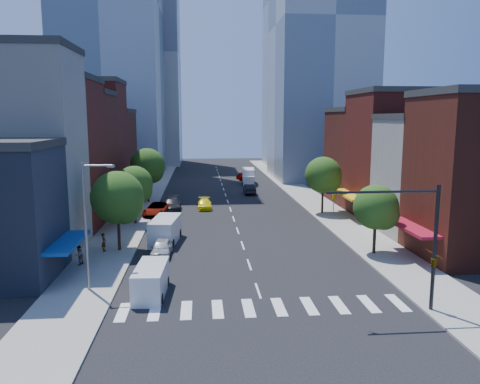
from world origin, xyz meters
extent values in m
plane|color=black|center=(0.00, 0.00, 0.00)|extent=(220.00, 220.00, 0.00)
cube|color=gray|center=(-12.50, 40.00, 0.07)|extent=(5.00, 120.00, 0.15)
cube|color=gray|center=(12.50, 40.00, 0.07)|extent=(5.00, 120.00, 0.15)
cube|color=silver|center=(0.00, -3.00, 0.01)|extent=(19.00, 3.00, 0.01)
cube|color=silver|center=(-21.00, 12.00, 9.00)|extent=(12.00, 8.00, 18.00)
cube|color=#581914|center=(-21.00, 20.50, 8.00)|extent=(12.00, 9.00, 16.00)
cube|color=#4E1D13|center=(-21.00, 29.00, 7.50)|extent=(12.00, 8.00, 15.00)
cube|color=#581914|center=(-21.00, 37.50, 8.50)|extent=(12.00, 9.00, 17.00)
cube|color=#4E1D13|center=(-21.00, 47.00, 6.50)|extent=(12.00, 10.00, 13.00)
cube|color=silver|center=(21.00, 15.00, 6.00)|extent=(12.00, 8.00, 12.00)
cube|color=#581914|center=(21.00, 24.00, 7.50)|extent=(12.00, 10.00, 15.00)
cube|color=#4E1D13|center=(21.00, 34.00, 6.50)|extent=(12.00, 10.00, 13.00)
cube|color=#8C99A8|center=(-22.00, 70.00, 35.00)|extent=(20.00, 22.00, 70.00)
cube|color=#9EA5AD|center=(20.00, 62.00, 30.00)|extent=(18.00, 20.00, 60.00)
cube|color=#8C99A8|center=(24.00, 85.00, 40.00)|extent=(22.00, 22.00, 80.00)
cube|color=#9EA5AD|center=(-18.00, 95.00, 28.00)|extent=(18.00, 18.00, 56.00)
cylinder|color=black|center=(10.50, -4.50, 4.15)|extent=(0.24, 0.24, 8.00)
cylinder|color=black|center=(7.00, -4.50, 7.75)|extent=(7.00, 0.16, 0.16)
imported|color=gold|center=(4.00, -4.50, 7.15)|extent=(0.22, 0.18, 1.10)
imported|color=gold|center=(10.50, -4.50, 3.35)|extent=(0.48, 2.24, 0.90)
cylinder|color=slate|center=(-12.00, 1.00, 4.65)|extent=(0.20, 0.20, 9.00)
cylinder|color=slate|center=(-11.00, 1.00, 8.95)|extent=(2.00, 0.14, 0.14)
cube|color=slate|center=(-10.10, 1.00, 8.90)|extent=(0.50, 0.25, 0.18)
cylinder|color=black|center=(-11.50, 11.00, 2.11)|extent=(0.28, 0.28, 3.92)
sphere|color=#234B15|center=(-11.50, 11.00, 5.05)|extent=(4.80, 4.80, 4.80)
sphere|color=#234B15|center=(-10.90, 10.70, 4.35)|extent=(3.36, 3.36, 3.36)
cylinder|color=black|center=(-11.50, 22.00, 1.97)|extent=(0.28, 0.28, 3.64)
sphere|color=#234B15|center=(-11.50, 22.00, 4.70)|extent=(4.20, 4.20, 4.20)
sphere|color=#234B15|center=(-10.90, 21.70, 4.05)|extent=(2.94, 2.94, 2.94)
cylinder|color=black|center=(-11.50, 36.00, 2.25)|extent=(0.28, 0.28, 4.20)
sphere|color=#234B15|center=(-11.50, 36.00, 5.40)|extent=(5.00, 5.00, 5.00)
sphere|color=#234B15|center=(-10.90, 35.70, 4.65)|extent=(3.50, 3.50, 3.50)
cylinder|color=black|center=(11.50, 8.00, 1.83)|extent=(0.28, 0.28, 3.36)
sphere|color=#234B15|center=(11.50, 8.00, 4.35)|extent=(4.00, 4.00, 4.00)
sphere|color=#234B15|center=(12.10, 7.70, 3.75)|extent=(2.80, 2.80, 2.80)
cylinder|color=black|center=(11.50, 26.00, 2.11)|extent=(0.28, 0.28, 3.92)
sphere|color=#234B15|center=(11.50, 26.00, 5.05)|extent=(4.60, 4.60, 4.60)
sphere|color=#234B15|center=(12.10, 25.70, 4.35)|extent=(3.22, 3.22, 3.22)
imported|color=#AEAEB3|center=(-7.50, 9.28, 0.72)|extent=(1.89, 4.31, 1.44)
imported|color=black|center=(-7.50, 15.02, 0.75)|extent=(1.69, 4.59, 1.50)
imported|color=#999999|center=(-9.50, 26.81, 0.81)|extent=(3.41, 6.10, 1.61)
imported|color=black|center=(-7.75, 29.88, 0.81)|extent=(2.42, 5.66, 1.63)
cube|color=silver|center=(-7.50, -0.10, 1.03)|extent=(2.23, 5.01, 2.06)
cube|color=black|center=(-7.60, -1.96, 1.32)|extent=(1.87, 1.08, 0.88)
cylinder|color=black|center=(-8.47, -1.72, 0.34)|extent=(0.29, 0.76, 0.75)
cylinder|color=black|center=(-6.71, -1.82, 0.34)|extent=(0.29, 0.76, 0.75)
cylinder|color=black|center=(-8.29, 1.61, 0.34)|extent=(0.29, 0.76, 0.75)
cylinder|color=black|center=(-6.53, 1.51, 0.34)|extent=(0.29, 0.76, 0.75)
cube|color=silver|center=(-7.50, 13.91, 1.21)|extent=(3.04, 6.00, 2.41)
cube|color=black|center=(-7.79, 11.75, 1.55)|extent=(2.26, 1.42, 1.03)
cylinder|color=black|center=(-8.78, 12.11, 0.40)|extent=(0.40, 0.90, 0.87)
cylinder|color=black|center=(-6.73, 11.84, 0.40)|extent=(0.40, 0.90, 0.87)
cylinder|color=black|center=(-8.27, 15.99, 0.40)|extent=(0.40, 0.90, 0.87)
cylinder|color=black|center=(-6.22, 15.71, 0.40)|extent=(0.40, 0.90, 0.87)
imported|color=yellow|center=(-3.44, 30.79, 0.65)|extent=(1.90, 4.51, 1.30)
imported|color=black|center=(3.94, 42.73, 0.81)|extent=(1.76, 4.91, 1.61)
imported|color=#999999|center=(4.36, 59.93, 0.79)|extent=(2.41, 4.80, 1.57)
cube|color=silver|center=(4.92, 54.30, 1.42)|extent=(2.59, 5.91, 2.84)
cube|color=silver|center=(4.65, 50.95, 0.98)|extent=(2.07, 1.75, 1.77)
cylinder|color=black|center=(3.74, 51.73, 0.40)|extent=(0.33, 0.82, 0.80)
cylinder|color=black|center=(5.68, 51.57, 0.40)|extent=(0.33, 0.82, 0.80)
cylinder|color=black|center=(4.06, 55.71, 0.40)|extent=(0.33, 0.82, 0.80)
cylinder|color=black|center=(6.00, 55.55, 0.40)|extent=(0.33, 0.82, 0.80)
imported|color=#999999|center=(-12.81, 10.57, 0.99)|extent=(0.42, 0.63, 1.69)
imported|color=#999999|center=(-14.07, 6.69, 0.98)|extent=(0.89, 0.98, 1.66)
camera|label=1|loc=(-4.01, -31.52, 12.18)|focal=35.00mm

